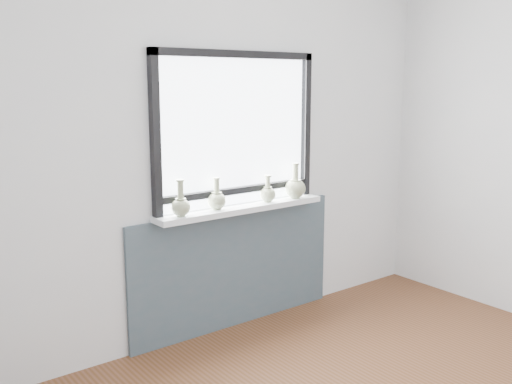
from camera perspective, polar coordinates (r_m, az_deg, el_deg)
back_wall at (r=3.97m, az=-2.28°, el=4.54°), size 3.60×0.02×2.60m
apron_panel at (r=4.14m, az=-1.95°, el=-7.57°), size 1.70×0.03×0.86m
windowsill at (r=3.96m, az=-1.40°, el=-1.64°), size 1.32×0.18×0.04m
window at (r=3.93m, az=-1.98°, el=6.54°), size 1.30×0.06×1.05m
vase_a at (r=3.66m, az=-7.54°, el=-1.30°), size 0.12×0.12×0.24m
vase_b at (r=3.83m, az=-3.95°, el=-0.74°), size 0.13×0.13×0.22m
vase_c at (r=4.07m, az=1.18°, el=-0.11°), size 0.12×0.12×0.19m
vase_d at (r=4.21m, az=3.94°, el=0.49°), size 0.15×0.15×0.26m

